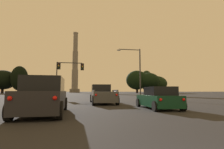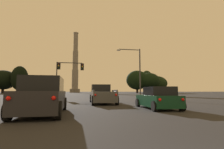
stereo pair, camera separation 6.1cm
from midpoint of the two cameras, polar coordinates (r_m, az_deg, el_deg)
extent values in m
cube|color=#0F3823|center=(12.15, 14.54, -8.24)|extent=(1.82, 4.04, 0.72)
cube|color=black|center=(11.77, 15.23, -5.23)|extent=(1.61, 1.94, 0.55)
cylinder|color=black|center=(13.41, 8.48, -9.04)|extent=(0.23, 0.61, 0.60)
cylinder|color=black|center=(13.99, 15.16, -8.76)|extent=(0.23, 0.61, 0.60)
cylinder|color=black|center=(10.35, 13.77, -10.03)|extent=(0.23, 0.61, 0.60)
cylinder|color=black|center=(11.09, 21.95, -9.48)|extent=(0.23, 0.61, 0.60)
sphere|color=red|center=(10.02, 15.44, -7.95)|extent=(0.17, 0.17, 0.17)
sphere|color=red|center=(10.64, 22.21, -7.58)|extent=(0.17, 0.17, 0.17)
cube|color=#232328|center=(9.54, -21.50, -7.90)|extent=(2.10, 4.87, 0.95)
cube|color=black|center=(9.65, -21.21, -2.98)|extent=(1.88, 2.86, 0.70)
cylinder|color=black|center=(11.62, -24.60, -8.78)|extent=(0.25, 0.77, 0.76)
cylinder|color=black|center=(11.37, -15.19, -9.16)|extent=(0.25, 0.77, 0.76)
cylinder|color=black|center=(7.92, -30.77, -10.31)|extent=(0.25, 0.77, 0.76)
cylinder|color=black|center=(7.54, -16.86, -11.12)|extent=(0.25, 0.77, 0.76)
sphere|color=red|center=(7.36, -30.63, -6.74)|extent=(0.17, 0.17, 0.17)
sphere|color=red|center=(7.02, -18.40, -7.32)|extent=(0.17, 0.17, 0.17)
cube|color=#4C4F54|center=(16.53, -3.18, -7.14)|extent=(2.05, 5.42, 0.88)
cube|color=black|center=(18.27, -3.75, -4.47)|extent=(1.86, 1.82, 0.72)
cube|color=#4C4F54|center=(15.06, -6.18, -5.31)|extent=(0.12, 2.43, 0.16)
cube|color=#4C4F54|center=(15.28, 0.91, -5.34)|extent=(0.12, 2.43, 0.16)
cylinder|color=black|center=(18.66, -6.92, -7.71)|extent=(0.23, 0.80, 0.80)
cylinder|color=black|center=(18.84, -0.90, -7.73)|extent=(0.23, 0.80, 0.80)
cylinder|color=black|center=(14.27, -6.19, -8.44)|extent=(0.23, 0.80, 0.80)
cylinder|color=black|center=(14.50, 1.65, -8.42)|extent=(0.23, 0.80, 0.80)
sphere|color=red|center=(13.74, -5.39, -6.67)|extent=(0.17, 0.17, 0.17)
sphere|color=red|center=(13.95, 1.40, -6.67)|extent=(0.17, 0.17, 0.17)
cylinder|color=#2D2D30|center=(31.78, -17.70, -1.63)|extent=(0.18, 0.18, 6.24)
cylinder|color=black|center=(31.74, -17.86, -7.17)|extent=(0.40, 0.40, 0.10)
cube|color=#282828|center=(31.99, -17.06, 2.75)|extent=(0.34, 0.34, 1.04)
cube|color=black|center=(32.17, -17.02, 2.70)|extent=(0.58, 0.03, 1.25)
sphere|color=#320504|center=(31.85, -17.09, 3.37)|extent=(0.22, 0.22, 0.22)
sphere|color=#F2AD14|center=(31.80, -17.11, 2.79)|extent=(0.22, 0.22, 0.22)
sphere|color=black|center=(31.76, -17.12, 2.22)|extent=(0.22, 0.22, 0.22)
cylinder|color=#2D2D30|center=(31.89, -13.65, 3.72)|extent=(4.37, 0.14, 0.14)
sphere|color=#2D2D30|center=(32.11, -17.55, 3.76)|extent=(0.18, 0.18, 0.18)
cube|color=#282828|center=(31.72, -9.74, 2.53)|extent=(0.34, 0.34, 1.04)
cube|color=black|center=(31.90, -9.74, 2.48)|extent=(0.58, 0.03, 1.25)
sphere|color=#320504|center=(31.57, -9.73, 3.15)|extent=(0.22, 0.22, 0.22)
sphere|color=#F2AD14|center=(31.53, -9.74, 2.57)|extent=(0.22, 0.22, 0.22)
sphere|color=black|center=(31.49, -9.75, 1.99)|extent=(0.22, 0.22, 0.22)
cylinder|color=#38383A|center=(27.16, 9.11, 0.30)|extent=(0.20, 0.20, 7.67)
cylinder|color=#38383A|center=(27.29, 5.64, 8.09)|extent=(3.34, 0.12, 0.12)
sphere|color=#38383A|center=(27.77, 8.99, 7.89)|extent=(0.20, 0.20, 0.20)
ellipsoid|color=silver|center=(26.87, 2.17, 8.02)|extent=(0.64, 0.36, 0.26)
cylinder|color=slate|center=(132.49, -12.13, -5.21)|extent=(7.40, 7.40, 2.73)
cylinder|color=gray|center=(132.78, -12.06, -1.54)|extent=(4.62, 4.62, 14.28)
cylinder|color=gray|center=(134.47, -11.94, 4.54)|extent=(3.98, 3.98, 14.28)
cylinder|color=gray|center=(137.64, -11.82, 10.41)|extent=(3.33, 3.33, 14.28)
cylinder|color=gray|center=(139.63, -11.76, 13.09)|extent=(3.73, 3.73, 0.70)
cylinder|color=black|center=(96.53, 11.81, -4.95)|extent=(1.23, 1.23, 3.52)
ellipsoid|color=black|center=(96.69, 11.75, -2.00)|extent=(12.29, 11.06, 8.58)
cylinder|color=black|center=(104.49, 11.28, -5.20)|extent=(0.75, 0.75, 2.74)
ellipsoid|color=black|center=(104.66, 11.22, -2.00)|extent=(7.52, 6.77, 11.94)
cylinder|color=black|center=(104.75, -32.19, -4.36)|extent=(1.30, 1.30, 3.17)
ellipsoid|color=black|center=(104.90, -32.05, -1.49)|extent=(12.95, 11.66, 9.82)
cylinder|color=black|center=(98.54, -28.19, -4.60)|extent=(0.81, 0.81, 2.94)
ellipsoid|color=black|center=(98.75, -28.04, -1.08)|extent=(8.09, 7.29, 12.26)
cylinder|color=black|center=(101.90, 14.25, -5.26)|extent=(1.24, 1.24, 2.32)
ellipsoid|color=black|center=(101.99, 14.19, -2.85)|extent=(12.37, 11.13, 8.36)
cylinder|color=black|center=(95.65, 8.17, -5.10)|extent=(1.19, 1.19, 3.20)
ellipsoid|color=black|center=(95.83, 8.13, -1.82)|extent=(11.86, 10.67, 10.36)
camera|label=1|loc=(0.03, -90.04, 0.00)|focal=28.00mm
camera|label=2|loc=(0.03, 89.96, 0.00)|focal=28.00mm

